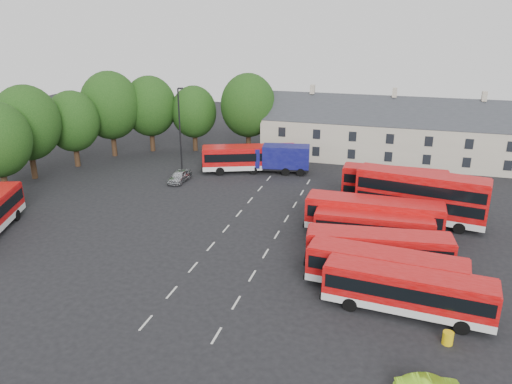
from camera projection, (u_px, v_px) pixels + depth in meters
The scene contains 16 objects.
ground at pixel (219, 237), 45.71m from camera, with size 140.00×140.00×0.00m, color black.
lane_markings at pixel (251, 232), 46.87m from camera, with size 5.15×33.80×0.01m.
treeline at pixel (121, 114), 66.40m from camera, with size 29.92×32.59×12.01m.
terrace_houses at pixel (391, 134), 67.86m from camera, with size 35.70×7.13×10.06m.
bus_row_a at pixel (408, 289), 33.52m from camera, with size 11.38×3.60×3.16m.
bus_row_b at pixel (385, 269), 36.12m from camera, with size 11.47×3.56×3.19m.
bus_row_c at pixel (378, 248), 39.32m from camera, with size 11.48×3.85×3.18m.
bus_row_d at pixel (373, 227), 43.64m from camera, with size 10.29×2.71×2.89m.
bus_row_e at pixel (374, 214), 45.52m from camera, with size 12.28×2.93×3.47m.
bus_dd_south at pixel (421, 195), 48.15m from camera, with size 12.47×4.82×4.99m.
bus_dd_north at pixel (394, 186), 51.76m from camera, with size 10.57×2.57×4.32m.
bus_north at pixel (250, 156), 63.93m from camera, with size 12.22×6.93×3.41m.
box_truck at pixel (278, 157), 63.58m from camera, with size 8.53×3.83×3.60m.
silver_car at pixel (180, 176), 60.51m from camera, with size 1.68×4.17×1.42m, color #B1B4B9.
grit_bin at pixel (448, 338), 30.83m from camera, with size 0.67×0.67×0.84m, color yellow.
lamppost at pixel (180, 129), 62.22m from camera, with size 0.74×0.49×10.85m.
Camera 1 is at (14.88, -39.03, 19.34)m, focal length 35.00 mm.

